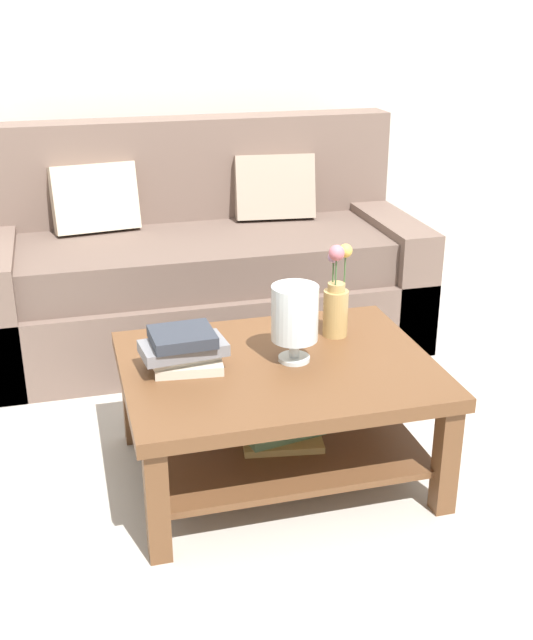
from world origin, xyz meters
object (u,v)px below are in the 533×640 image
at_px(couch, 200,269).
at_px(glass_hurricane_vase, 295,315).
at_px(flower_pitcher, 336,300).
at_px(coffee_table, 278,394).
at_px(book_stack_main, 184,350).

bearing_deg(couch, glass_hurricane_vase, -85.65).
bearing_deg(flower_pitcher, couch, 105.52).
distance_m(glass_hurricane_vase, flower_pitcher, 0.27).
xyz_separation_m(coffee_table, flower_pitcher, (0.27, 0.18, 0.26)).
relative_size(glass_hurricane_vase, flower_pitcher, 0.77).
distance_m(coffee_table, glass_hurricane_vase, 0.30).
bearing_deg(coffee_table, book_stack_main, 171.94).
height_order(couch, coffee_table, couch).
height_order(coffee_table, flower_pitcher, flower_pitcher).
relative_size(book_stack_main, flower_pitcher, 0.84).
bearing_deg(flower_pitcher, glass_hurricane_vase, -141.02).
relative_size(couch, book_stack_main, 7.07).
bearing_deg(flower_pitcher, coffee_table, -147.02).
relative_size(coffee_table, book_stack_main, 3.59).
bearing_deg(book_stack_main, flower_pitcher, 12.57).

